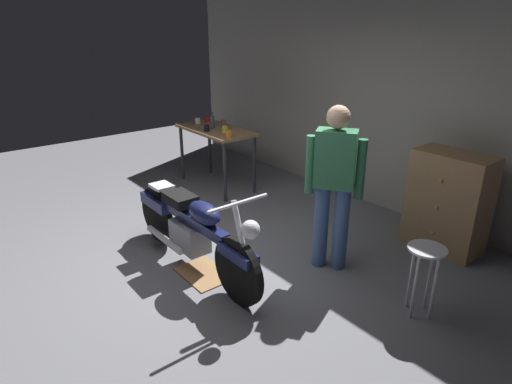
# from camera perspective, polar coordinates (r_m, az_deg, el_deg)

# --- Properties ---
(ground_plane) EXTENTS (12.00, 12.00, 0.00)m
(ground_plane) POSITION_cam_1_polar(r_m,az_deg,el_deg) (4.60, -6.77, -9.64)
(ground_plane) COLOR slate
(back_wall) EXTENTS (8.00, 0.12, 3.10)m
(back_wall) POSITION_cam_1_polar(r_m,az_deg,el_deg) (5.95, 16.49, 12.78)
(back_wall) COLOR gray
(back_wall) RESTS_ON ground_plane
(workbench) EXTENTS (1.30, 0.64, 0.90)m
(workbench) POSITION_cam_1_polar(r_m,az_deg,el_deg) (6.50, -5.31, 7.37)
(workbench) COLOR #99724C
(workbench) RESTS_ON ground_plane
(motorcycle) EXTENTS (2.19, 0.60, 1.00)m
(motorcycle) POSITION_cam_1_polar(r_m,az_deg,el_deg) (4.38, -8.38, -4.76)
(motorcycle) COLOR black
(motorcycle) RESTS_ON ground_plane
(person_standing) EXTENTS (0.49, 0.40, 1.67)m
(person_standing) POSITION_cam_1_polar(r_m,az_deg,el_deg) (4.25, 10.23, 1.28)
(person_standing) COLOR #49669C
(person_standing) RESTS_ON ground_plane
(shop_stool) EXTENTS (0.32, 0.32, 0.64)m
(shop_stool) POSITION_cam_1_polar(r_m,az_deg,el_deg) (3.92, 21.40, -8.70)
(shop_stool) COLOR #B2B2B7
(shop_stool) RESTS_ON ground_plane
(wooden_dresser) EXTENTS (0.80, 0.47, 1.10)m
(wooden_dresser) POSITION_cam_1_polar(r_m,az_deg,el_deg) (5.13, 23.99, -1.20)
(wooden_dresser) COLOR #99724C
(wooden_dresser) RESTS_ON ground_plane
(drip_tray) EXTENTS (0.56, 0.40, 0.01)m
(drip_tray) POSITION_cam_1_polar(r_m,az_deg,el_deg) (4.47, -6.93, -10.61)
(drip_tray) COLOR olive
(drip_tray) RESTS_ON ground_plane
(mug_white_ceramic) EXTENTS (0.11, 0.08, 0.09)m
(mug_white_ceramic) POSITION_cam_1_polar(r_m,az_deg,el_deg) (6.81, -7.72, 9.27)
(mug_white_ceramic) COLOR white
(mug_white_ceramic) RESTS_ON workbench
(mug_red_diner) EXTENTS (0.12, 0.08, 0.09)m
(mug_red_diner) POSITION_cam_1_polar(r_m,az_deg,el_deg) (6.92, -6.43, 9.53)
(mug_red_diner) COLOR red
(mug_red_diner) RESTS_ON workbench
(mug_black_matte) EXTENTS (0.11, 0.08, 0.09)m
(mug_black_matte) POSITION_cam_1_polar(r_m,az_deg,el_deg) (6.31, -6.52, 8.35)
(mug_black_matte) COLOR black
(mug_black_matte) RESTS_ON workbench
(mug_brown_stoneware) EXTENTS (0.11, 0.07, 0.11)m
(mug_brown_stoneware) POSITION_cam_1_polar(r_m,az_deg,el_deg) (6.53, -4.29, 8.98)
(mug_brown_stoneware) COLOR brown
(mug_brown_stoneware) RESTS_ON workbench
(mug_orange_travel) EXTENTS (0.12, 0.09, 0.10)m
(mug_orange_travel) POSITION_cam_1_polar(r_m,az_deg,el_deg) (5.91, -3.62, 7.62)
(mug_orange_travel) COLOR orange
(mug_orange_travel) RESTS_ON workbench
(mug_yellow_tall) EXTENTS (0.11, 0.08, 0.10)m
(mug_yellow_tall) POSITION_cam_1_polar(r_m,az_deg,el_deg) (6.20, -4.15, 8.25)
(mug_yellow_tall) COLOR yellow
(mug_yellow_tall) RESTS_ON workbench
(bottle) EXTENTS (0.06, 0.06, 0.24)m
(bottle) POSITION_cam_1_polar(r_m,az_deg,el_deg) (6.46, -5.77, 9.17)
(bottle) COLOR #3F4C59
(bottle) RESTS_ON workbench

